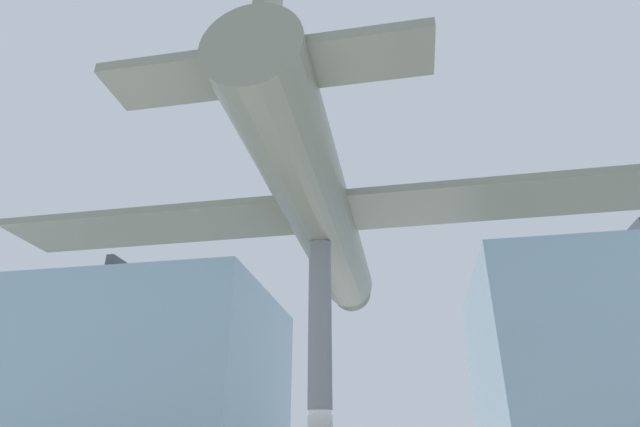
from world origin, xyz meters
TOP-DOWN VIEW (x-y plane):
  - glass_pavilion_left at (-10.99, 13.10)m, footprint 11.99×10.89m
  - glass_pavilion_right at (10.99, 13.10)m, footprint 11.99×10.89m
  - support_pylon_central at (0.00, 0.00)m, footprint 0.53×0.53m
  - suspended_airplane at (-0.00, 0.16)m, footprint 16.43×12.96m

SIDE VIEW (x-z plane):
  - support_pylon_central at x=0.00m, z-range 0.00..6.24m
  - glass_pavilion_left at x=-10.99m, z-range -0.29..9.48m
  - glass_pavilion_right at x=10.99m, z-range -0.29..9.48m
  - suspended_airplane at x=0.00m, z-range 5.53..8.58m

